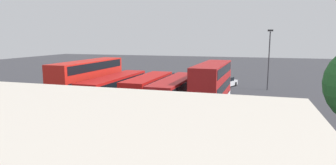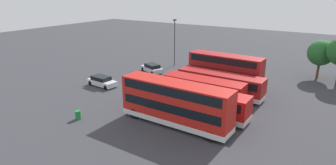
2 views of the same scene
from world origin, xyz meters
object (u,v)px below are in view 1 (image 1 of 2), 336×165
at_px(lamp_post_tall, 269,55).
at_px(waste_bin_yellow, 97,82).
at_px(bus_single_deck_fourth, 115,88).
at_px(car_hatchback_silver, 226,82).
at_px(bus_double_decker_near_end, 212,84).
at_px(bus_single_deck_second, 175,91).
at_px(bus_single_deck_third, 148,88).
at_px(bus_double_decker_fifth, 89,79).
at_px(car_small_green, 167,78).

relative_size(lamp_post_tall, waste_bin_yellow, 8.68).
height_order(bus_single_deck_fourth, lamp_post_tall, lamp_post_tall).
relative_size(car_hatchback_silver, lamp_post_tall, 0.56).
distance_m(bus_double_decker_near_end, bus_single_deck_fourth, 10.81).
bearing_deg(bus_single_deck_second, bus_single_deck_third, -13.12).
xyz_separation_m(bus_single_deck_third, bus_single_deck_fourth, (3.72, 0.83, 0.00)).
bearing_deg(bus_double_decker_fifth, bus_double_decker_near_end, -177.91).
distance_m(bus_double_decker_near_end, car_hatchback_silver, 13.00).
bearing_deg(lamp_post_tall, bus_single_deck_third, 43.10).
bearing_deg(car_hatchback_silver, bus_single_deck_third, 61.06).
height_order(bus_single_deck_second, bus_single_deck_fourth, same).
distance_m(bus_single_deck_fourth, lamp_post_tall, 21.39).
bearing_deg(bus_single_deck_fourth, bus_single_deck_second, -179.48).
bearing_deg(bus_double_decker_near_end, car_small_green, -57.35).
relative_size(bus_double_decker_fifth, car_hatchback_silver, 2.59).
xyz_separation_m(bus_double_decker_fifth, lamp_post_tall, (-20.24, -12.56, 2.36)).
distance_m(bus_double_decker_fifth, car_small_green, 16.10).
xyz_separation_m(bus_single_deck_third, lamp_post_tall, (-12.98, -12.15, 3.19)).
relative_size(bus_single_deck_second, waste_bin_yellow, 12.03).
height_order(bus_single_deck_fourth, car_hatchback_silver, bus_single_deck_fourth).
bearing_deg(lamp_post_tall, car_small_green, -9.92).
distance_m(car_hatchback_silver, car_small_green, 9.78).
height_order(bus_double_decker_fifth, car_small_green, bus_double_decker_fifth).
bearing_deg(waste_bin_yellow, car_small_green, -147.91).
xyz_separation_m(bus_double_decker_near_end, car_hatchback_silver, (-0.16, -12.88, -1.75)).
height_order(bus_single_deck_third, bus_single_deck_fourth, same).
xyz_separation_m(bus_double_decker_near_end, bus_single_deck_second, (3.73, 0.87, -0.82)).
distance_m(bus_double_decker_near_end, waste_bin_yellow, 20.86).
relative_size(bus_single_deck_fourth, bus_double_decker_fifth, 1.01).
distance_m(bus_single_deck_third, bus_single_deck_fourth, 3.81).
relative_size(bus_double_decker_near_end, waste_bin_yellow, 11.14).
xyz_separation_m(bus_single_deck_fourth, car_hatchback_silver, (-10.90, -13.81, -0.92)).
height_order(car_small_green, lamp_post_tall, lamp_post_tall).
bearing_deg(bus_single_deck_fourth, lamp_post_tall, -142.15).
height_order(bus_single_deck_second, lamp_post_tall, lamp_post_tall).
bearing_deg(car_small_green, bus_double_decker_near_end, 122.65).
bearing_deg(bus_single_deck_second, bus_single_deck_fourth, 0.52).
bearing_deg(car_hatchback_silver, car_small_green, -10.96).
height_order(car_small_green, waste_bin_yellow, car_small_green).
bearing_deg(bus_single_deck_third, waste_bin_yellow, -37.44).
relative_size(bus_single_deck_second, bus_double_decker_fifth, 0.96).
height_order(bus_double_decker_near_end, bus_single_deck_second, bus_double_decker_near_end).
height_order(bus_single_deck_third, car_hatchback_silver, bus_single_deck_third).
height_order(bus_double_decker_near_end, bus_single_deck_third, bus_double_decker_near_end).
distance_m(bus_single_deck_second, bus_single_deck_third, 3.37).
bearing_deg(waste_bin_yellow, bus_single_deck_second, 147.00).
relative_size(bus_single_deck_second, lamp_post_tall, 1.39).
height_order(bus_single_deck_second, bus_single_deck_third, same).
bearing_deg(waste_bin_yellow, bus_single_deck_third, 142.56).
bearing_deg(bus_double_decker_near_end, bus_single_deck_fourth, 4.98).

